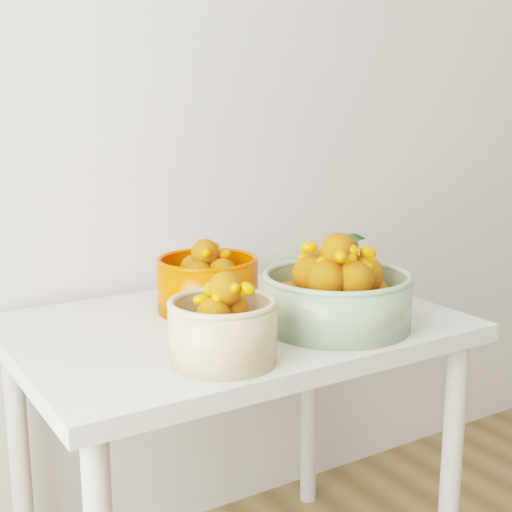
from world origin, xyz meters
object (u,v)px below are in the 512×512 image
(table, at_px, (233,359))
(bowl_orange, at_px, (208,282))
(bowl_green, at_px, (337,294))
(bowl_cream, at_px, (223,328))

(table, distance_m, bowl_orange, 0.19)
(table, xyz_separation_m, bowl_green, (0.18, -0.16, 0.17))
(bowl_cream, distance_m, bowl_green, 0.33)
(bowl_green, bearing_deg, bowl_orange, 125.45)
(bowl_cream, xyz_separation_m, bowl_orange, (0.14, 0.33, 0.00))
(bowl_cream, bearing_deg, bowl_orange, 66.66)
(table, relative_size, bowl_green, 2.54)
(bowl_cream, xyz_separation_m, bowl_green, (0.33, 0.06, 0.01))
(bowl_cream, bearing_deg, bowl_green, 10.79)
(bowl_cream, relative_size, bowl_orange, 0.94)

